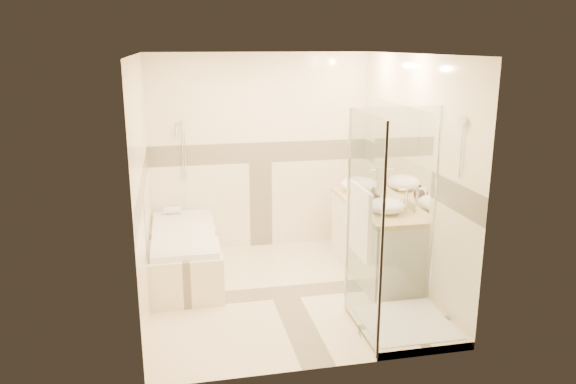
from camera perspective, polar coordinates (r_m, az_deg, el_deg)
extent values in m
cube|color=beige|center=(6.15, -0.44, -10.18)|extent=(2.80, 3.00, 0.01)
cube|color=white|center=(5.58, -0.49, 13.89)|extent=(2.80, 3.00, 0.01)
cube|color=#F5E6C4|center=(7.18, -2.84, 4.02)|extent=(2.80, 0.01, 2.50)
cube|color=#F5E6C4|center=(4.33, 3.47, -3.35)|extent=(2.80, 0.01, 2.50)
cube|color=#F5E6C4|center=(5.64, -14.61, 0.52)|extent=(0.01, 3.00, 2.50)
cube|color=#F5E6C4|center=(6.16, 12.46, 1.85)|extent=(0.01, 3.00, 2.50)
cube|color=white|center=(6.38, 11.33, 4.19)|extent=(0.01, 1.60, 1.00)
cylinder|color=silver|center=(7.05, -10.68, 4.39)|extent=(0.02, 0.02, 0.70)
cube|color=#F5E6C4|center=(6.55, -10.47, -6.41)|extent=(0.75, 1.70, 0.50)
cube|color=white|center=(6.46, -10.59, -4.10)|extent=(0.69, 1.60, 0.06)
ellipsoid|color=white|center=(6.47, -10.56, -4.52)|extent=(0.56, 1.40, 0.16)
cube|color=white|center=(6.56, 8.74, -4.91)|extent=(0.55, 1.60, 0.80)
cylinder|color=silver|center=(6.06, 7.53, -5.04)|extent=(0.01, 0.24, 0.01)
cylinder|color=silver|center=(6.78, 5.32, -2.80)|extent=(0.01, 0.24, 0.01)
cube|color=#E8C47A|center=(6.43, 8.89, -1.35)|extent=(0.57, 1.62, 0.05)
cube|color=#F5E6C4|center=(5.50, 11.84, -13.22)|extent=(0.90, 0.90, 0.08)
cube|color=white|center=(5.48, 11.86, -12.81)|extent=(0.80, 0.80, 0.01)
cube|color=white|center=(4.95, 7.72, -3.65)|extent=(0.01, 0.90, 2.00)
cube|color=white|center=(5.50, 10.56, -1.87)|extent=(0.90, 0.01, 2.00)
cylinder|color=silver|center=(4.55, 9.53, -5.40)|extent=(0.03, 0.03, 2.00)
cylinder|color=silver|center=(5.35, 6.07, -2.16)|extent=(0.03, 0.03, 2.00)
cylinder|color=silver|center=(5.69, 14.74, -1.56)|extent=(0.03, 0.03, 2.00)
cylinder|color=silver|center=(5.09, 17.25, 6.87)|extent=(0.03, 0.10, 0.10)
cylinder|color=silver|center=(4.84, 7.47, 0.37)|extent=(0.02, 0.60, 0.02)
cube|color=white|center=(4.92, 7.35, -3.01)|extent=(0.04, 0.48, 0.62)
ellipsoid|color=white|center=(6.88, 7.21, 0.77)|extent=(0.44, 0.44, 0.18)
ellipsoid|color=white|center=(6.05, 10.00, -1.38)|extent=(0.40, 0.40, 0.16)
cylinder|color=silver|center=(6.94, 8.98, 1.25)|extent=(0.03, 0.03, 0.27)
cylinder|color=silver|center=(6.90, 8.64, 2.18)|extent=(0.10, 0.02, 0.02)
cylinder|color=silver|center=(6.13, 11.98, -0.79)|extent=(0.03, 0.03, 0.26)
cylinder|color=silver|center=(6.08, 11.63, 0.21)|extent=(0.09, 0.02, 0.02)
imported|color=black|center=(6.25, 9.26, -0.87)|extent=(0.07, 0.07, 0.15)
imported|color=black|center=(6.43, 8.63, -0.30)|extent=(0.14, 0.14, 0.17)
cube|color=white|center=(7.00, 6.89, 0.63)|extent=(0.22, 0.30, 0.09)
cylinder|color=white|center=(7.07, -11.67, -1.84)|extent=(0.20, 0.09, 0.09)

